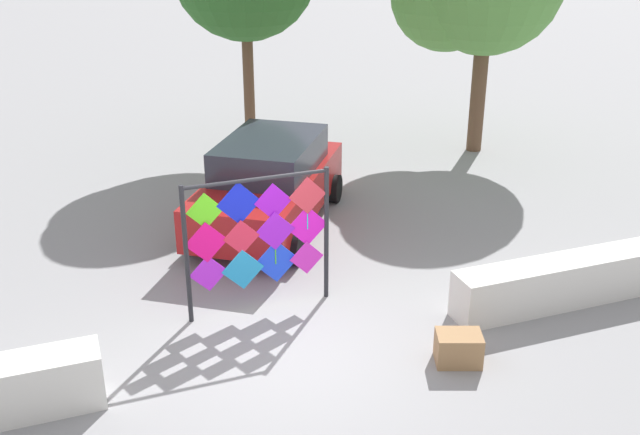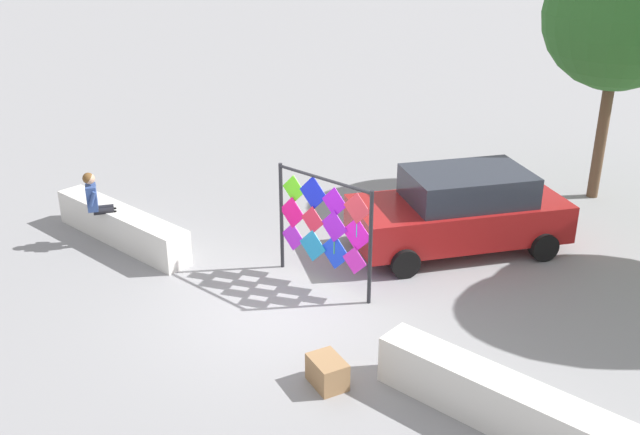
# 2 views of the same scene
# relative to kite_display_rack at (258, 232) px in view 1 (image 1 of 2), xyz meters

# --- Properties ---
(ground) EXTENTS (120.00, 120.00, 0.00)m
(ground) POSITION_rel_kite_display_rack_xyz_m (0.07, -1.20, -1.26)
(ground) COLOR gray
(plaza_ledge_right) EXTENTS (3.86, 0.58, 0.73)m
(plaza_ledge_right) POSITION_rel_kite_display_rack_xyz_m (4.48, -1.41, -0.89)
(plaza_ledge_right) COLOR silver
(plaza_ledge_right) RESTS_ON ground
(kite_display_rack) EXTENTS (2.18, 0.08, 2.12)m
(kite_display_rack) POSITION_rel_kite_display_rack_xyz_m (0.00, 0.00, 0.00)
(kite_display_rack) COLOR #232328
(kite_display_rack) RESTS_ON ground
(parked_car) EXTENTS (3.91, 4.55, 1.65)m
(parked_car) POSITION_rel_kite_display_rack_xyz_m (1.04, 2.98, -0.42)
(parked_car) COLOR maroon
(parked_car) RESTS_ON ground
(cardboard_box_large) EXTENTS (0.71, 0.61, 0.43)m
(cardboard_box_large) POSITION_rel_kite_display_rack_xyz_m (2.07, -2.27, -1.04)
(cardboard_box_large) COLOR #9E754C
(cardboard_box_large) RESTS_ON ground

